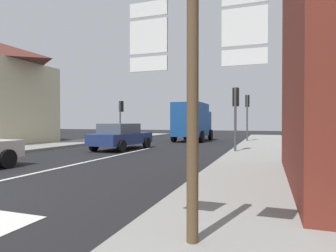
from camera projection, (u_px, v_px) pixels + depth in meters
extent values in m
plane|color=black|center=(134.00, 152.00, 15.13)|extent=(80.00, 80.00, 0.00)
cube|color=gray|center=(261.00, 160.00, 11.13)|extent=(3.11, 44.00, 0.14)
cube|color=gray|center=(8.00, 150.00, 15.35)|extent=(3.11, 44.00, 0.14)
cube|color=silver|center=(89.00, 161.00, 11.35)|extent=(0.16, 12.00, 0.01)
cube|color=beige|center=(21.00, 137.00, 23.58)|extent=(5.29, 1.20, 0.70)
cylinder|color=black|center=(7.00, 159.00, 9.66)|extent=(0.22, 0.64, 0.64)
cube|color=navy|center=(122.00, 139.00, 16.30)|extent=(2.07, 4.32, 0.60)
cube|color=#47515B|center=(119.00, 128.00, 16.06)|extent=(1.71, 2.22, 0.55)
cylinder|color=black|center=(122.00, 142.00, 17.89)|extent=(0.27, 0.66, 0.64)
cylinder|color=black|center=(147.00, 143.00, 17.19)|extent=(0.27, 0.66, 0.64)
cylinder|color=black|center=(94.00, 145.00, 15.42)|extent=(0.27, 0.66, 0.64)
cylinder|color=black|center=(122.00, 146.00, 14.72)|extent=(0.27, 0.66, 0.64)
cube|color=#19478C|center=(191.00, 120.00, 22.99)|extent=(2.22, 3.71, 2.60)
cube|color=#19478C|center=(198.00, 123.00, 25.35)|extent=(2.10, 1.31, 2.00)
cube|color=#47515B|center=(198.00, 114.00, 25.39)|extent=(1.76, 0.11, 0.70)
cylinder|color=black|center=(186.00, 134.00, 25.69)|extent=(0.29, 0.90, 0.90)
cylinder|color=black|center=(210.00, 135.00, 24.95)|extent=(0.29, 0.90, 0.90)
cylinder|color=black|center=(174.00, 136.00, 22.49)|extent=(0.29, 0.90, 0.90)
cylinder|color=black|center=(202.00, 137.00, 21.75)|extent=(0.29, 0.90, 0.90)
cylinder|color=brown|center=(193.00, 118.00, 3.38)|extent=(0.14, 0.14, 3.20)
cube|color=white|center=(148.00, 9.00, 3.60)|extent=(0.50, 0.03, 0.18)
cube|color=black|center=(149.00, 10.00, 3.62)|extent=(0.43, 0.01, 0.13)
cube|color=white|center=(149.00, 37.00, 3.60)|extent=(0.50, 0.03, 0.42)
cube|color=black|center=(149.00, 37.00, 3.62)|extent=(0.43, 0.01, 0.32)
cube|color=white|center=(149.00, 64.00, 3.61)|extent=(0.50, 0.03, 0.18)
cube|color=black|center=(149.00, 64.00, 3.62)|extent=(0.43, 0.01, 0.13)
cube|color=white|center=(244.00, 27.00, 3.22)|extent=(0.50, 0.03, 0.42)
cube|color=black|center=(244.00, 27.00, 3.24)|extent=(0.43, 0.01, 0.32)
cube|color=white|center=(244.00, 57.00, 3.22)|extent=(0.50, 0.03, 0.18)
cube|color=black|center=(244.00, 57.00, 3.24)|extent=(0.43, 0.01, 0.13)
cylinder|color=#47474C|center=(247.00, 119.00, 21.71)|extent=(0.12, 0.12, 3.60)
cube|color=black|center=(247.00, 101.00, 21.88)|extent=(0.30, 0.28, 0.90)
sphere|color=red|center=(248.00, 98.00, 22.01)|extent=(0.18, 0.18, 0.18)
sphere|color=#3C2303|center=(248.00, 101.00, 22.02)|extent=(0.18, 0.18, 0.18)
sphere|color=black|center=(248.00, 105.00, 22.02)|extent=(0.18, 0.18, 0.18)
cylinder|color=#47474C|center=(235.00, 121.00, 14.00)|extent=(0.12, 0.12, 3.23)
cube|color=black|center=(236.00, 97.00, 14.17)|extent=(0.30, 0.28, 0.90)
sphere|color=red|center=(236.00, 92.00, 14.30)|extent=(0.18, 0.18, 0.18)
sphere|color=#3C2303|center=(236.00, 98.00, 14.30)|extent=(0.18, 0.18, 0.18)
sphere|color=black|center=(236.00, 103.00, 14.31)|extent=(0.18, 0.18, 0.18)
cylinder|color=#47474C|center=(120.00, 121.00, 24.28)|extent=(0.12, 0.12, 3.33)
cube|color=black|center=(121.00, 106.00, 24.46)|extent=(0.30, 0.28, 0.90)
sphere|color=red|center=(122.00, 103.00, 24.58)|extent=(0.18, 0.18, 0.18)
sphere|color=#3C2303|center=(122.00, 107.00, 24.59)|extent=(0.18, 0.18, 0.18)
sphere|color=black|center=(122.00, 110.00, 24.59)|extent=(0.18, 0.18, 0.18)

